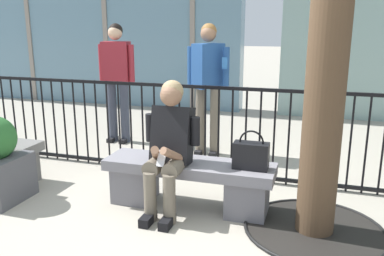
{
  "coord_description": "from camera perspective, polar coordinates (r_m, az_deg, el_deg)",
  "views": [
    {
      "loc": [
        1.11,
        -3.41,
        1.69
      ],
      "look_at": [
        0.0,
        0.1,
        0.75
      ],
      "focal_mm": 37.99,
      "sensor_mm": 36.0,
      "label": 1
    }
  ],
  "objects": [
    {
      "name": "ground_plane",
      "position": [
        3.97,
        -0.44,
        -10.9
      ],
      "size": [
        60.0,
        60.0,
        0.0
      ],
      "primitive_type": "plane",
      "color": "#A8A091"
    },
    {
      "name": "bystander_at_railing",
      "position": [
        5.98,
        -10.5,
        7.45
      ],
      "size": [
        0.55,
        0.29,
        1.71
      ],
      "color": "#383D4C",
      "rests_on": "ground"
    },
    {
      "name": "stone_bench",
      "position": [
        3.86,
        -0.45,
        -7.26
      ],
      "size": [
        1.6,
        0.44,
        0.45
      ],
      "color": "slate",
      "rests_on": "ground"
    },
    {
      "name": "seated_person_with_phone",
      "position": [
        3.67,
        -3.23,
        -2.19
      ],
      "size": [
        0.52,
        0.66,
        1.21
      ],
      "color": "#6B6051",
      "rests_on": "ground"
    },
    {
      "name": "handbag_on_bench",
      "position": [
        3.62,
        8.28,
        -3.76
      ],
      "size": [
        0.31,
        0.15,
        0.35
      ],
      "color": "black",
      "rests_on": "stone_bench"
    },
    {
      "name": "bystander_further_back",
      "position": [
        5.27,
        2.26,
        6.79
      ],
      "size": [
        0.55,
        0.44,
        1.71
      ],
      "color": "#6B6051",
      "rests_on": "ground"
    },
    {
      "name": "plaza_railing",
      "position": [
        4.54,
        2.79,
        -0.5
      ],
      "size": [
        8.74,
        0.04,
        1.05
      ],
      "color": "black",
      "rests_on": "ground"
    }
  ]
}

